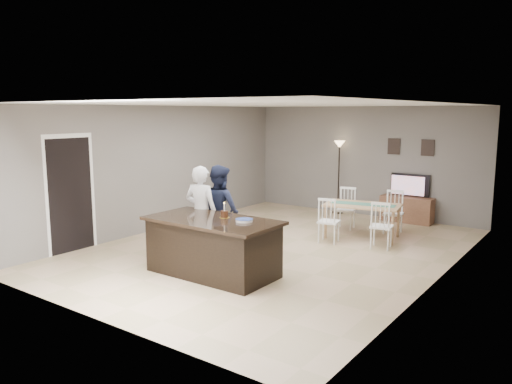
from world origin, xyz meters
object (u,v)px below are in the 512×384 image
Objects in this scene: kitchen_island at (213,246)px; man at (220,210)px; woman at (201,213)px; birthday_cake at (224,214)px; dining_table at (362,210)px; floor_lamp at (339,157)px; television at (409,185)px; plate_stack at (244,220)px; tv_console at (407,209)px.

man is (-0.64, 0.94, 0.37)m from kitchen_island.
woman is 6.63× the size of birthday_cake.
floor_lamp is at bearing 116.33° from dining_table.
woman is at bearing 69.17° from television.
woman is at bearing 161.93° from plate_stack.
woman is at bearing 90.85° from man.
television is at bearing 72.19° from dining_table.
dining_table is (-0.24, -2.07, -0.28)m from television.
man is (-1.84, -4.70, -0.04)m from television.
floor_lamp is at bearing 1.60° from television.
plate_stack is (1.25, -0.41, 0.10)m from woman.
birthday_cake is 5.46m from floor_lamp.
birthday_cake is (-1.12, -5.38, 0.66)m from tv_console.
woman is 1.32m from plate_stack.
man is (0.10, 0.39, -0.01)m from woman.
television is at bearing 77.99° from kitchen_island.
kitchen_island is at bearing -102.16° from tv_console.
woman is 0.91m from birthday_cake.
kitchen_island is 1.79× the size of tv_console.
television is 5.45m from woman.
woman is at bearing 156.42° from birthday_cake.
floor_lamp is at bearing -103.79° from woman.
tv_console is 4.46× the size of plate_stack.
plate_stack is at bearing 15.25° from kitchen_island.
kitchen_island is 1.12× the size of dining_table.
birthday_cake is 3.51m from dining_table.
kitchen_island is 8.65× the size of birthday_cake.
dining_table is 1.04× the size of floor_lamp.
dining_table is at bearing 74.95° from kitchen_island.
dining_table is at bearing -105.88° from man.
plate_stack reaches higher than dining_table.
tv_console is at bearing 90.00° from television.
plate_stack is at bearing 82.93° from television.
floor_lamp is (-0.67, 5.40, 0.47)m from birthday_cake.
kitchen_island is 3.70m from dining_table.
television is 5.54m from plate_stack.
man is (-1.84, -4.63, 0.52)m from tv_console.
birthday_cake is (0.08, 0.19, 0.50)m from kitchen_island.
man is 1.41m from plate_stack.
dining_table is at bearing -52.47° from floor_lamp.
floor_lamp is at bearing 96.03° from kitchen_island.
birthday_cake reaches higher than television.
dining_table is (0.88, 3.38, -0.38)m from birthday_cake.
birthday_cake is at bearing 144.28° from woman.
dining_table is (0.44, 3.43, -0.34)m from plate_stack.
tv_console is 2.12m from floor_lamp.
kitchen_island is 1.19m from man.
plate_stack is (0.52, 0.14, 0.47)m from kitchen_island.
woman is 0.89× the size of floor_lamp.
woman reaches higher than kitchen_island.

